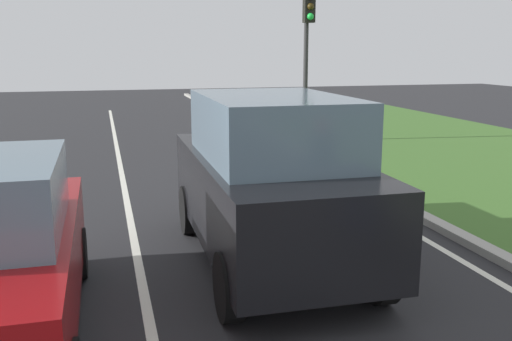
# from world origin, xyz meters

# --- Properties ---
(ground_plane) EXTENTS (60.00, 60.00, 0.00)m
(ground_plane) POSITION_xyz_m (0.00, 14.00, 0.00)
(ground_plane) COLOR #262628
(lane_line_center) EXTENTS (0.12, 32.00, 0.01)m
(lane_line_center) POSITION_xyz_m (-0.70, 14.00, 0.00)
(lane_line_center) COLOR silver
(lane_line_center) RESTS_ON ground
(lane_line_right_edge) EXTENTS (0.12, 32.00, 0.01)m
(lane_line_right_edge) POSITION_xyz_m (3.60, 14.00, 0.00)
(lane_line_right_edge) COLOR silver
(lane_line_right_edge) RESTS_ON ground
(grass_verge_right) EXTENTS (9.00, 48.00, 0.06)m
(grass_verge_right) POSITION_xyz_m (8.50, 14.00, 0.03)
(grass_verge_right) COLOR #3D6628
(grass_verge_right) RESTS_ON ground
(curb_right) EXTENTS (0.24, 48.00, 0.12)m
(curb_right) POSITION_xyz_m (4.10, 14.00, 0.06)
(curb_right) COLOR #9E9B93
(curb_right) RESTS_ON ground
(car_suv_ahead) EXTENTS (2.01, 4.52, 2.28)m
(car_suv_ahead) POSITION_xyz_m (1.03, 9.05, 1.17)
(car_suv_ahead) COLOR black
(car_suv_ahead) RESTS_ON ground
(traffic_light_near_right) EXTENTS (0.32, 0.50, 4.70)m
(traffic_light_near_right) POSITION_xyz_m (4.96, 18.45, 3.21)
(traffic_light_near_right) COLOR #2D2D2D
(traffic_light_near_right) RESTS_ON ground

